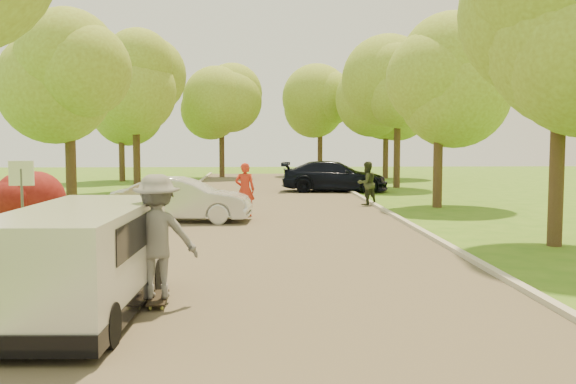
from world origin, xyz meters
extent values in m
plane|color=#3A6E1A|center=(0.00, 0.00, 0.00)|extent=(100.00, 100.00, 0.00)
cube|color=#4C4438|center=(0.00, 8.00, 0.01)|extent=(8.00, 60.00, 0.01)
cube|color=#B2AD9E|center=(-4.05, 8.00, 0.06)|extent=(0.18, 60.00, 0.12)
cube|color=#B2AD9E|center=(4.05, 8.00, 0.06)|extent=(0.18, 60.00, 0.12)
cylinder|color=#59595E|center=(-5.80, 4.00, 1.00)|extent=(0.06, 0.06, 2.00)
cube|color=white|center=(-5.80, 4.00, 1.90)|extent=(0.55, 0.04, 0.55)
cylinder|color=#382619|center=(-6.30, 5.50, 0.35)|extent=(0.12, 0.12, 0.70)
sphere|color=#590F0F|center=(-6.30, 5.50, 1.10)|extent=(1.70, 1.70, 1.70)
cylinder|color=#382619|center=(-7.00, 12.00, 1.57)|extent=(0.36, 0.36, 3.15)
sphere|color=olive|center=(-7.00, 12.00, 4.41)|extent=(4.20, 4.20, 4.20)
sphere|color=olive|center=(-6.37, 12.00, 5.04)|extent=(3.15, 3.15, 3.15)
cylinder|color=#382619|center=(-6.60, 22.00, 1.91)|extent=(0.36, 0.36, 3.83)
sphere|color=olive|center=(-6.60, 22.00, 5.27)|extent=(4.80, 4.80, 4.80)
sphere|color=olive|center=(-5.88, 22.00, 5.99)|extent=(3.60, 3.60, 3.60)
cylinder|color=#382619|center=(6.80, 5.00, 1.91)|extent=(0.36, 0.36, 3.83)
sphere|color=olive|center=(6.80, 5.00, 5.33)|extent=(5.00, 5.00, 5.00)
cylinder|color=#382619|center=(6.40, 14.00, 1.69)|extent=(0.36, 0.36, 3.38)
sphere|color=olive|center=(6.40, 14.00, 4.70)|extent=(4.40, 4.40, 4.40)
sphere|color=olive|center=(7.06, 14.00, 5.36)|extent=(3.30, 3.30, 3.30)
cylinder|color=#382619|center=(7.00, 24.00, 2.02)|extent=(0.36, 0.36, 4.05)
sphere|color=olive|center=(7.00, 24.00, 5.61)|extent=(5.20, 5.20, 5.20)
sphere|color=olive|center=(7.78, 24.00, 6.39)|extent=(3.90, 3.90, 3.90)
cylinder|color=#382619|center=(-9.00, 30.00, 1.80)|extent=(0.36, 0.36, 3.60)
sphere|color=olive|center=(-9.00, 30.00, 5.10)|extent=(5.00, 5.00, 5.00)
sphere|color=olive|center=(-8.25, 30.00, 5.85)|extent=(3.75, 3.75, 3.75)
cylinder|color=#382619|center=(8.00, 32.00, 1.91)|extent=(0.36, 0.36, 3.83)
sphere|color=olive|center=(8.00, 32.00, 5.33)|extent=(5.00, 5.00, 5.00)
sphere|color=olive|center=(8.75, 32.00, 6.08)|extent=(3.75, 3.75, 3.75)
cylinder|color=#382619|center=(-3.00, 34.00, 1.69)|extent=(0.36, 0.36, 3.38)
sphere|color=olive|center=(-3.00, 34.00, 4.81)|extent=(4.80, 4.80, 4.80)
sphere|color=olive|center=(-2.28, 34.00, 5.53)|extent=(3.60, 3.60, 3.60)
cylinder|color=#382619|center=(4.00, 36.00, 1.80)|extent=(0.36, 0.36, 3.60)
sphere|color=olive|center=(4.00, 36.00, 5.10)|extent=(5.00, 5.00, 5.00)
sphere|color=olive|center=(4.75, 36.00, 5.85)|extent=(3.75, 3.75, 3.75)
cube|color=silver|center=(-3.20, -0.91, 0.90)|extent=(1.88, 4.39, 1.49)
cube|color=black|center=(-3.20, -0.91, 0.27)|extent=(1.90, 4.49, 0.27)
cube|color=black|center=(-3.19, -0.68, 1.26)|extent=(1.86, 3.13, 0.50)
cylinder|color=black|center=(-2.49, -2.38, 0.30)|extent=(0.24, 0.60, 0.60)
cylinder|color=black|center=(-3.91, 0.57, 0.30)|extent=(0.24, 0.60, 0.60)
cylinder|color=black|center=(-2.38, 0.51, 0.30)|extent=(0.24, 0.60, 0.60)
imported|color=silver|center=(-2.95, 10.10, 0.71)|extent=(4.43, 1.90, 1.42)
imported|color=black|center=(3.30, 21.47, 0.77)|extent=(5.50, 2.72, 1.54)
cube|color=black|center=(-2.18, -0.24, 0.12)|extent=(0.34, 1.03, 0.02)
cylinder|color=#BFCC4C|center=(-2.11, 0.13, 0.05)|extent=(0.04, 0.08, 0.08)
cylinder|color=#BFCC4C|center=(-2.29, 0.11, 0.05)|extent=(0.04, 0.08, 0.08)
cylinder|color=#BFCC4C|center=(-2.07, -0.59, 0.05)|extent=(0.04, 0.08, 0.08)
cylinder|color=#BFCC4C|center=(-2.25, -0.60, 0.05)|extent=(0.04, 0.08, 0.08)
imported|color=slate|center=(-2.18, -0.24, 1.12)|extent=(1.32, 0.81, 1.97)
imported|color=red|center=(-1.00, 11.43, 0.92)|extent=(0.70, 0.48, 1.84)
imported|color=#2D341F|center=(3.80, 14.93, 0.88)|extent=(1.06, 0.99, 1.75)
camera|label=1|loc=(-0.59, -10.43, 2.67)|focal=40.00mm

